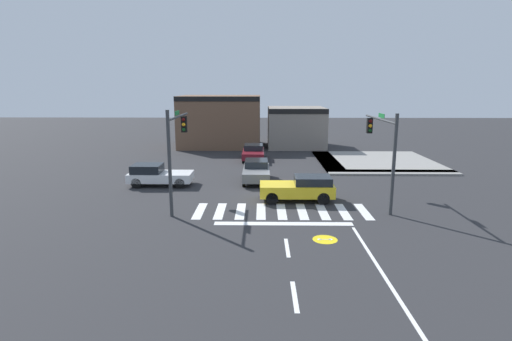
# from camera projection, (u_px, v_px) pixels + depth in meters

# --- Properties ---
(ground_plane) EXTENTS (120.00, 120.00, 0.00)m
(ground_plane) POSITION_uv_depth(u_px,v_px,m) (278.00, 190.00, 26.26)
(ground_plane) COLOR #2B2B2D
(crosswalk_near) EXTENTS (9.32, 2.90, 0.01)m
(crosswalk_near) POSITION_uv_depth(u_px,v_px,m) (282.00, 211.00, 21.85)
(crosswalk_near) COLOR silver
(crosswalk_near) RESTS_ON ground_plane
(lane_markings) EXTENTS (6.80, 20.25, 0.01)m
(lane_markings) POSITION_uv_depth(u_px,v_px,m) (322.00, 275.00, 14.48)
(lane_markings) COLOR white
(lane_markings) RESTS_ON ground_plane
(bike_detector_marking) EXTENTS (1.10, 1.10, 0.01)m
(bike_detector_marking) POSITION_uv_depth(u_px,v_px,m) (325.00, 239.00, 17.86)
(bike_detector_marking) COLOR yellow
(bike_detector_marking) RESTS_ON ground_plane
(curb_corner_northeast) EXTENTS (10.00, 10.60, 0.15)m
(curb_corner_northeast) POSITION_uv_depth(u_px,v_px,m) (372.00, 162.00, 35.34)
(curb_corner_northeast) COLOR gray
(curb_corner_northeast) RESTS_ON ground_plane
(storefront_row) EXTENTS (15.70, 6.79, 5.55)m
(storefront_row) POSITION_uv_depth(u_px,v_px,m) (246.00, 123.00, 44.64)
(storefront_row) COLOR brown
(storefront_row) RESTS_ON ground_plane
(traffic_signal_southeast) EXTENTS (0.32, 6.02, 5.28)m
(traffic_signal_southeast) POSITION_uv_depth(u_px,v_px,m) (382.00, 140.00, 22.83)
(traffic_signal_southeast) COLOR #383A3D
(traffic_signal_southeast) RESTS_ON ground_plane
(traffic_signal_southwest) EXTENTS (0.32, 5.25, 5.47)m
(traffic_signal_southwest) POSITION_uv_depth(u_px,v_px,m) (177.00, 140.00, 22.14)
(traffic_signal_southwest) COLOR #383A3D
(traffic_signal_southwest) RESTS_ON ground_plane
(car_yellow) EXTENTS (4.29, 1.85, 1.47)m
(car_yellow) POSITION_uv_depth(u_px,v_px,m) (300.00, 188.00, 23.75)
(car_yellow) COLOR gold
(car_yellow) RESTS_ON ground_plane
(car_gray) EXTENTS (1.83, 4.11, 1.42)m
(car_gray) POSITION_uv_depth(u_px,v_px,m) (256.00, 171.00, 28.60)
(car_gray) COLOR slate
(car_gray) RESTS_ON ground_plane
(car_white) EXTENTS (4.22, 1.91, 1.44)m
(car_white) POSITION_uv_depth(u_px,v_px,m) (157.00, 175.00, 27.42)
(car_white) COLOR white
(car_white) RESTS_ON ground_plane
(car_maroon) EXTENTS (1.91, 4.33, 1.36)m
(car_maroon) POSITION_uv_depth(u_px,v_px,m) (253.00, 152.00, 36.78)
(car_maroon) COLOR maroon
(car_maroon) RESTS_ON ground_plane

